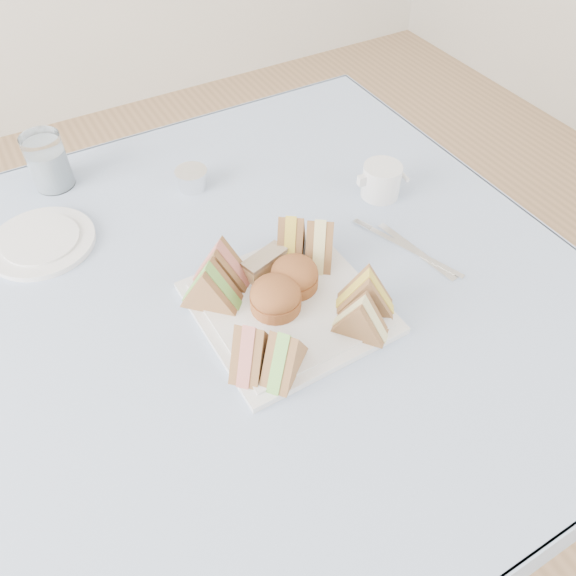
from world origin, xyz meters
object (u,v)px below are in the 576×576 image
table (263,408)px  creamer_jug (381,181)px  serving_plate (288,308)px  water_glass (48,161)px

table → creamer_jug: size_ratio=12.74×
serving_plate → creamer_jug: 0.33m
serving_plate → water_glass: size_ratio=2.49×
water_glass → creamer_jug: water_glass is taller
table → creamer_jug: (0.31, 0.09, 0.41)m
table → water_glass: (-0.21, 0.42, 0.43)m
creamer_jug → water_glass: bearing=154.7°
table → serving_plate: size_ratio=3.45×
table → water_glass: 0.64m
table → water_glass: size_ratio=8.59×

